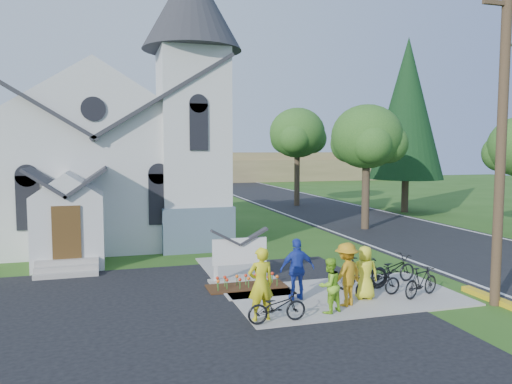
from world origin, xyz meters
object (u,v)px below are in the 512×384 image
object	(u,v)px
cyclist_2	(297,269)
bike_4	(393,269)
cyclist_0	(261,284)
bike_2	(378,283)
cyclist_3	(346,274)
cyclist_4	(365,272)
cyclist_1	(329,285)
bike_0	(277,307)
bike_1	(361,273)
bike_3	(421,282)
utility_pole	(504,120)
church_sign	(240,252)

from	to	relation	value
cyclist_2	bike_4	world-z (taller)	cyclist_2
cyclist_0	bike_4	size ratio (longest dim) A/B	1.06
bike_2	cyclist_3	bearing A→B (deg)	103.80
bike_4	cyclist_2	bearing A→B (deg)	91.68
bike_2	bike_4	xyz separation A→B (m)	(1.28, 1.20, 0.05)
bike_2	cyclist_3	distance (m)	1.49
cyclist_3	cyclist_4	size ratio (longest dim) A/B	1.13
cyclist_1	bike_4	xyz separation A→B (m)	(3.33, 2.13, -0.28)
bike_0	bike_1	size ratio (longest dim) A/B	0.90
bike_3	bike_4	bearing A→B (deg)	-20.70
bike_4	utility_pole	bearing A→B (deg)	-157.73
cyclist_2	cyclist_3	xyz separation A→B (m)	(1.15, -0.95, -0.01)
bike_1	cyclist_3	world-z (taller)	cyclist_3
cyclist_0	cyclist_1	bearing A→B (deg)	177.21
bike_1	cyclist_2	world-z (taller)	cyclist_2
cyclist_0	cyclist_1	world-z (taller)	cyclist_0
utility_pole	bike_1	xyz separation A→B (m)	(-3.12, 2.41, -4.82)
cyclist_0	bike_2	world-z (taller)	cyclist_0
bike_1	bike_3	bearing A→B (deg)	-124.80
bike_2	cyclist_3	xyz separation A→B (m)	(-1.32, -0.50, 0.49)
church_sign	cyclist_1	size ratio (longest dim) A/B	1.44
cyclist_4	cyclist_2	bearing A→B (deg)	-0.18
cyclist_3	bike_4	distance (m)	3.13
cyclist_0	cyclist_3	bearing A→B (deg)	-174.18
cyclist_1	cyclist_4	xyz separation A→B (m)	(1.56, 0.85, 0.04)
cyclist_3	bike_3	world-z (taller)	cyclist_3
bike_0	bike_4	bearing A→B (deg)	-65.73
bike_3	bike_4	distance (m)	1.61
cyclist_1	bike_3	bearing A→B (deg)	167.59
cyclist_2	cyclist_1	bearing A→B (deg)	107.09
bike_2	bike_0	bearing A→B (deg)	102.13
utility_pole	bike_3	size ratio (longest dim) A/B	6.38
utility_pole	cyclist_2	bearing A→B (deg)	159.68
utility_pole	cyclist_2	distance (m)	7.33
bike_1	cyclist_2	size ratio (longest dim) A/B	0.96
cyclist_4	bike_4	size ratio (longest dim) A/B	0.88
utility_pole	bike_4	bearing A→B (deg)	121.96
cyclist_1	cyclist_2	size ratio (longest dim) A/B	0.83
church_sign	bike_0	world-z (taller)	church_sign
church_sign	bike_4	bearing A→B (deg)	-21.67
bike_0	bike_3	xyz separation A→B (m)	(4.96, 0.87, 0.05)
bike_0	bike_4	world-z (taller)	bike_4
bike_3	bike_1	bearing A→B (deg)	27.89
church_sign	utility_pole	bearing A→B (deg)	-35.60
church_sign	bike_0	bearing A→B (deg)	-91.98
utility_pole	bike_0	bearing A→B (deg)	177.44
cyclist_1	bike_1	size ratio (longest dim) A/B	0.86
church_sign	bike_1	world-z (taller)	church_sign
cyclist_2	bike_1	bearing A→B (deg)	-170.29
church_sign	bike_4	xyz separation A→B (m)	(4.83, -1.92, -0.49)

